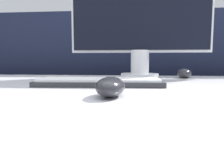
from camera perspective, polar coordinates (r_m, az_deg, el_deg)
name	(u,v)px	position (r m, az deg, el deg)	size (l,w,h in m)	color
partition_panel	(128,105)	(1.38, 4.15, -5.60)	(5.00, 0.03, 1.16)	black
computer_mouse_near	(110,87)	(0.50, -0.42, -0.71)	(0.07, 0.13, 0.05)	#232328
keyboard	(99,82)	(0.73, -3.31, 0.54)	(0.42, 0.16, 0.02)	#28282D
monitor	(141,13)	(1.09, 7.46, 17.84)	(0.67, 0.18, 0.56)	silver
computer_mouse_far	(184,73)	(1.09, 18.31, 2.69)	(0.08, 0.13, 0.04)	#232328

